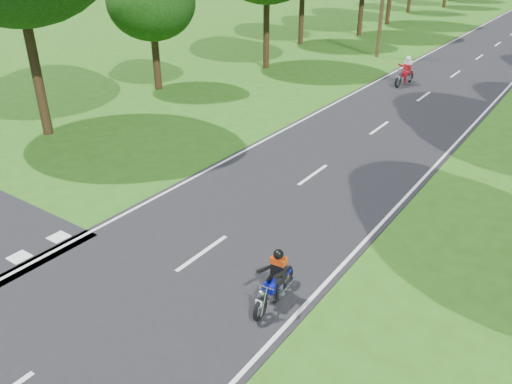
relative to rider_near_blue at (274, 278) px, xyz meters
The scene contains 3 objects.
ground 3.08m from the rider_near_blue, 151.90° to the right, with size 160.00×160.00×0.00m, color #275212.
rider_near_blue is the anchor object (origin of this frame).
rider_far_red 20.77m from the rider_near_blue, 102.19° to the left, with size 0.63×1.90×1.59m, color #B10D1E, non-canonical shape.
Camera 1 is at (7.50, -6.25, 7.45)m, focal length 35.00 mm.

